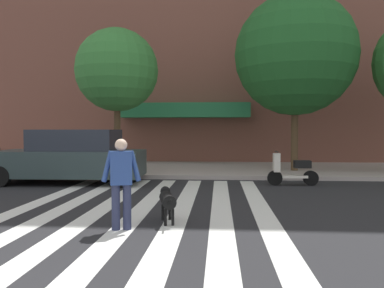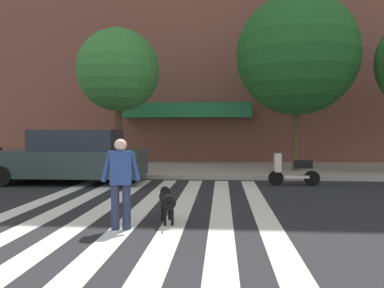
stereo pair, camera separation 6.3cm
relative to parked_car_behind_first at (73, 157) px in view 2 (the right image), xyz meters
name	(u,v)px [view 2 (the right image)]	position (x,y,z in m)	size (l,w,h in m)	color
ground_plane	(73,214)	(1.82, -4.65, -0.88)	(160.00, 160.00, 0.00)	#232326
sidewalk_far	(150,169)	(1.82, 4.22, -0.81)	(80.00, 6.00, 0.15)	#A79A94
crosswalk_stripes	(136,215)	(3.17, -4.65, -0.88)	(5.85, 11.12, 0.01)	silver
parked_car_behind_first	(73,157)	(0.00, 0.00, 0.00)	(4.84, 2.09, 1.80)	#2C3B3C
parked_scooter	(294,171)	(7.29, 0.00, -0.41)	(1.63, 0.50, 1.11)	black
street_tree_nearest	(118,70)	(0.83, 2.67, 3.28)	(3.31, 3.31, 5.68)	#4C3823
street_tree_middle	(297,55)	(7.97, 3.32, 3.92)	(4.87, 4.87, 7.10)	#4C3823
pedestrian_dog_walker	(121,179)	(3.17, -5.81, 0.04)	(0.70, 0.33, 1.64)	#282D4C
dog_on_leash	(167,200)	(3.91, -5.19, -0.44)	(0.43, 1.07, 0.65)	black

